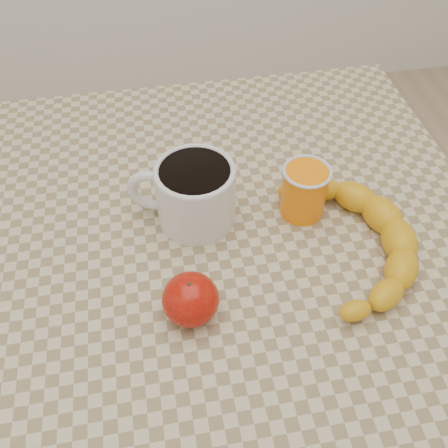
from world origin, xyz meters
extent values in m
plane|color=tan|center=(0.00, 0.00, 0.00)|extent=(3.00, 3.00, 0.00)
cube|color=tan|center=(0.00, 0.00, 0.73)|extent=(0.80, 0.80, 0.04)
cube|color=#926F4A|center=(0.00, 0.00, 0.68)|extent=(0.74, 0.74, 0.06)
cylinder|color=#926F4A|center=(-0.35, 0.35, 0.35)|extent=(0.05, 0.05, 0.71)
cylinder|color=#926F4A|center=(0.35, 0.35, 0.35)|extent=(0.05, 0.05, 0.71)
cylinder|color=silver|center=(-0.03, 0.04, 0.80)|extent=(0.14, 0.14, 0.09)
cylinder|color=black|center=(-0.03, 0.04, 0.84)|extent=(0.10, 0.10, 0.01)
torus|color=silver|center=(-0.03, 0.04, 0.84)|extent=(0.11, 0.11, 0.01)
torus|color=silver|center=(-0.10, 0.06, 0.80)|extent=(0.07, 0.04, 0.07)
cylinder|color=orange|center=(0.12, 0.02, 0.79)|extent=(0.07, 0.07, 0.08)
torus|color=silver|center=(0.12, 0.02, 0.83)|extent=(0.07, 0.07, 0.01)
ellipsoid|color=#8E0904|center=(-0.06, -0.13, 0.78)|extent=(0.09, 0.09, 0.07)
cylinder|color=#382311|center=(-0.06, -0.13, 0.81)|extent=(0.01, 0.01, 0.01)
camera|label=1|loc=(-0.08, -0.47, 1.30)|focal=40.00mm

